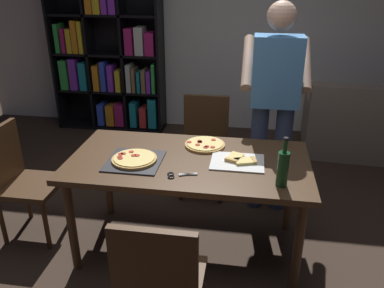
% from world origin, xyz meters
% --- Properties ---
extents(ground_plane, '(12.00, 12.00, 0.00)m').
position_xyz_m(ground_plane, '(0.00, 0.00, 0.00)').
color(ground_plane, '#38281E').
extents(back_wall, '(6.40, 0.10, 2.80)m').
position_xyz_m(back_wall, '(0.00, 2.60, 1.40)').
color(back_wall, silver).
rests_on(back_wall, ground_plane).
extents(dining_table, '(1.66, 0.86, 0.75)m').
position_xyz_m(dining_table, '(0.00, 0.00, 0.67)').
color(dining_table, '#4C331E').
rests_on(dining_table, ground_plane).
extents(chair_near_camera, '(0.42, 0.42, 0.90)m').
position_xyz_m(chair_near_camera, '(-0.00, -0.92, 0.51)').
color(chair_near_camera, '#472D19').
rests_on(chair_near_camera, ground_plane).
extents(chair_far_side, '(0.42, 0.42, 0.90)m').
position_xyz_m(chair_far_side, '(0.00, 0.92, 0.51)').
color(chair_far_side, '#472D19').
rests_on(chair_far_side, ground_plane).
extents(chair_left_end, '(0.42, 0.42, 0.90)m').
position_xyz_m(chair_left_end, '(-1.32, 0.00, 0.51)').
color(chair_left_end, '#472D19').
rests_on(chair_left_end, ground_plane).
extents(couch, '(1.75, 0.95, 0.85)m').
position_xyz_m(couch, '(1.90, 1.99, 0.30)').
color(couch, gray).
rests_on(couch, ground_plane).
extents(bookshelf, '(1.40, 0.35, 1.95)m').
position_xyz_m(bookshelf, '(-1.40, 2.37, 0.91)').
color(bookshelf, black).
rests_on(bookshelf, ground_plane).
extents(person_serving_pizza, '(0.55, 0.54, 1.75)m').
position_xyz_m(person_serving_pizza, '(0.59, 0.70, 1.00)').
color(person_serving_pizza, '#38476B').
rests_on(person_serving_pizza, ground_plane).
extents(pepperoni_pizza_on_tray, '(0.37, 0.37, 0.04)m').
position_xyz_m(pepperoni_pizza_on_tray, '(-0.36, -0.09, 0.77)').
color(pepperoni_pizza_on_tray, '#2D2D33').
rests_on(pepperoni_pizza_on_tray, dining_table).
extents(pizza_slices_on_towel, '(0.36, 0.28, 0.03)m').
position_xyz_m(pizza_slices_on_towel, '(0.34, 0.01, 0.76)').
color(pizza_slices_on_towel, white).
rests_on(pizza_slices_on_towel, dining_table).
extents(wine_bottle, '(0.07, 0.07, 0.32)m').
position_xyz_m(wine_bottle, '(0.61, -0.26, 0.87)').
color(wine_bottle, '#194723').
rests_on(wine_bottle, dining_table).
extents(kitchen_scissors, '(0.20, 0.11, 0.01)m').
position_xyz_m(kitchen_scissors, '(-0.04, -0.24, 0.76)').
color(kitchen_scissors, silver).
rests_on(kitchen_scissors, dining_table).
extents(second_pizza_plain, '(0.30, 0.30, 0.03)m').
position_xyz_m(second_pizza_plain, '(0.08, 0.24, 0.76)').
color(second_pizza_plain, tan).
rests_on(second_pizza_plain, dining_table).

